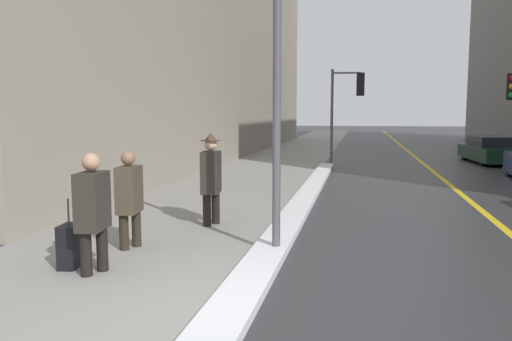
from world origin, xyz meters
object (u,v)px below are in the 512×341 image
at_px(lamp_post, 277,36).
at_px(traffic_light_near, 349,96).
at_px(pedestrian_in_fedora, 211,175).
at_px(parked_car_dark_green, 494,150).
at_px(pedestrian_with_shoulder_bag, 130,195).
at_px(pedestrian_nearside, 93,208).
at_px(rolling_suitcase, 70,246).

xyz_separation_m(lamp_post, traffic_light_near, (0.71, 13.17, -0.40)).
distance_m(pedestrian_in_fedora, parked_car_dark_green, 15.93).
relative_size(pedestrian_in_fedora, parked_car_dark_green, 0.40).
relative_size(lamp_post, pedestrian_with_shoulder_bag, 3.52).
bearing_deg(pedestrian_in_fedora, pedestrian_nearside, -19.05).
relative_size(pedestrian_nearside, pedestrian_in_fedora, 0.91).
xyz_separation_m(pedestrian_with_shoulder_bag, pedestrian_in_fedora, (0.75, 1.79, 0.10)).
bearing_deg(pedestrian_in_fedora, rolling_suitcase, -27.73).
bearing_deg(parked_car_dark_green, rolling_suitcase, 146.79).
distance_m(traffic_light_near, parked_car_dark_green, 6.69).
bearing_deg(pedestrian_nearside, pedestrian_in_fedora, 160.95).
bearing_deg(parked_car_dark_green, pedestrian_nearside, 148.19).
bearing_deg(pedestrian_nearside, parked_car_dark_green, 145.30).
bearing_deg(traffic_light_near, rolling_suitcase, -107.93).
bearing_deg(parked_car_dark_green, pedestrian_in_fedora, 145.18).
relative_size(lamp_post, parked_car_dark_green, 1.23).
bearing_deg(pedestrian_in_fedora, parked_car_dark_green, 142.29).
relative_size(lamp_post, pedestrian_in_fedora, 3.09).
bearing_deg(rolling_suitcase, pedestrian_in_fedora, 152.27).
distance_m(parked_car_dark_green, rolling_suitcase, 18.97).
distance_m(lamp_post, pedestrian_in_fedora, 3.11).
bearing_deg(pedestrian_with_shoulder_bag, lamp_post, 87.82).
bearing_deg(rolling_suitcase, pedestrian_with_shoulder_bag, 155.45).
height_order(lamp_post, pedestrian_nearside, lamp_post).
height_order(pedestrian_nearside, pedestrian_in_fedora, pedestrian_in_fedora).
bearing_deg(pedestrian_with_shoulder_bag, rolling_suitcase, -24.55).
bearing_deg(rolling_suitcase, parked_car_dark_green, 143.90).
height_order(pedestrian_with_shoulder_bag, rolling_suitcase, pedestrian_with_shoulder_bag).
height_order(lamp_post, pedestrian_in_fedora, lamp_post).
xyz_separation_m(traffic_light_near, pedestrian_with_shoulder_bag, (-2.94, -13.36, -1.92)).
bearing_deg(lamp_post, traffic_light_near, 86.93).
height_order(pedestrian_nearside, parked_car_dark_green, pedestrian_nearside).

